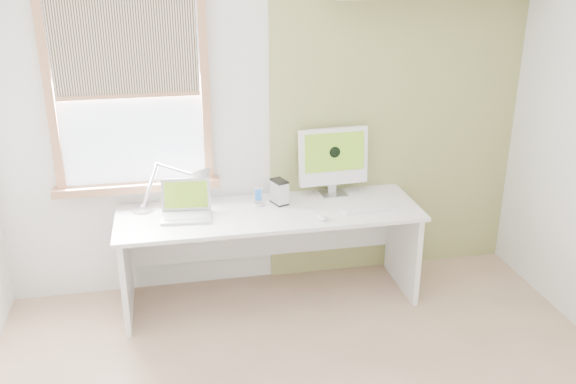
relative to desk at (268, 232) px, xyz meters
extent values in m
cube|color=silver|center=(0.07, 0.32, 0.77)|extent=(4.00, 0.02, 2.60)
cube|color=#909758|center=(1.07, 0.30, 0.77)|extent=(2.00, 0.02, 2.60)
cube|color=#9C684A|center=(-1.46, 0.28, 1.02)|extent=(0.06, 0.06, 1.42)
cube|color=#9C684A|center=(-0.40, 0.28, 1.02)|extent=(0.06, 0.06, 1.42)
cube|color=#9C684A|center=(-0.93, 0.26, 0.34)|extent=(1.20, 0.14, 0.06)
cube|color=#D1E2F9|center=(-0.93, 0.30, 1.02)|extent=(1.00, 0.01, 1.30)
cube|color=beige|center=(-0.93, 0.25, 1.34)|extent=(0.98, 0.02, 0.65)
cube|color=#9C684A|center=(-0.93, 0.25, 1.02)|extent=(0.98, 0.03, 0.03)
cube|color=white|center=(0.00, -0.06, 0.18)|extent=(2.20, 0.70, 0.03)
cube|color=white|center=(-1.05, -0.06, -0.18)|extent=(0.04, 0.64, 0.70)
cube|color=white|center=(1.05, -0.06, -0.18)|extent=(0.04, 0.64, 0.70)
cube|color=white|center=(0.00, 0.26, -0.08)|extent=(2.08, 0.02, 0.48)
cylinder|color=#BCBEC1|center=(-0.90, 0.13, 0.21)|extent=(0.16, 0.16, 0.02)
sphere|color=#BCBEC1|center=(-0.90, 0.13, 0.22)|extent=(0.05, 0.05, 0.04)
cylinder|color=#BCBEC1|center=(-0.84, 0.13, 0.38)|extent=(0.15, 0.03, 0.32)
sphere|color=#BCBEC1|center=(-0.77, 0.13, 0.54)|extent=(0.04, 0.04, 0.04)
cylinder|color=#BCBEC1|center=(-0.63, 0.12, 0.49)|extent=(0.29, 0.05, 0.13)
sphere|color=#BCBEC1|center=(-0.49, 0.11, 0.43)|extent=(0.04, 0.04, 0.04)
cone|color=#BCBEC1|center=(-0.46, 0.11, 0.41)|extent=(0.24, 0.26, 0.20)
cube|color=#BCBEC1|center=(-0.60, -0.07, 0.20)|extent=(0.37, 0.27, 0.02)
cube|color=#B2B5B7|center=(-0.60, -0.07, 0.22)|extent=(0.31, 0.17, 0.00)
cube|color=#BCBEC1|center=(-0.59, 0.05, 0.33)|extent=(0.35, 0.10, 0.23)
cube|color=#537717|center=(-0.59, 0.05, 0.33)|extent=(0.31, 0.08, 0.18)
cylinder|color=#BCBEC1|center=(-0.06, 0.06, 0.21)|extent=(0.09, 0.09, 0.02)
cube|color=#BCBEC1|center=(-0.06, 0.06, 0.28)|extent=(0.06, 0.02, 0.12)
cube|color=#194C99|center=(-0.06, 0.05, 0.28)|extent=(0.05, 0.01, 0.09)
cube|color=#BCBEC1|center=(0.10, 0.07, 0.29)|extent=(0.13, 0.16, 0.18)
cube|color=black|center=(0.10, 0.07, 0.37)|extent=(0.13, 0.16, 0.01)
cube|color=black|center=(0.10, 0.07, 0.20)|extent=(0.13, 0.16, 0.01)
cube|color=#BCBEC1|center=(0.54, 0.16, 0.20)|extent=(0.21, 0.18, 0.01)
cube|color=#BCBEC1|center=(0.54, 0.19, 0.29)|extent=(0.07, 0.03, 0.17)
cube|color=white|center=(0.54, 0.18, 0.50)|extent=(0.54, 0.12, 0.44)
cube|color=#537717|center=(0.54, 0.15, 0.54)|extent=(0.47, 0.06, 0.29)
cylinder|color=black|center=(0.54, 0.14, 0.54)|extent=(0.09, 0.02, 0.09)
cube|color=white|center=(0.71, -0.19, 0.20)|extent=(0.40, 0.14, 0.01)
cube|color=white|center=(0.71, -0.19, 0.21)|extent=(0.37, 0.11, 0.00)
ellipsoid|color=white|center=(0.34, -0.28, 0.21)|extent=(0.07, 0.11, 0.03)
camera|label=1|loc=(-0.69, -4.16, 1.98)|focal=38.88mm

